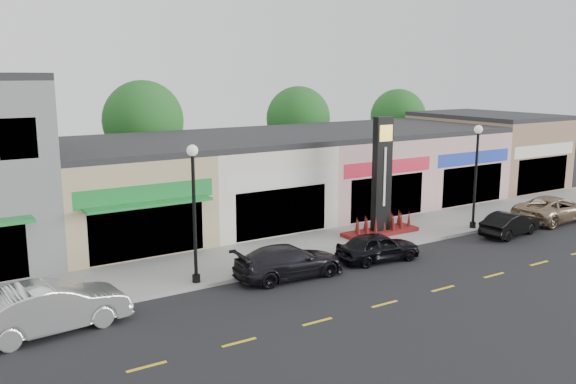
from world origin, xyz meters
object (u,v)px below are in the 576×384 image
car_black_sedan (378,247)px  car_black_conv (510,224)px  pylon_sign (381,193)px  lamp_east_near (476,166)px  car_gold_suv (554,209)px  lamp_west_near (194,200)px  car_white_van (51,307)px  car_dark_sedan (289,261)px

car_black_sedan → car_black_conv: 8.56m
pylon_sign → car_black_sedan: 4.47m
car_black_conv → lamp_east_near: bearing=15.6°
car_gold_suv → lamp_east_near: bearing=77.4°
lamp_west_near → car_white_van: lamp_west_near is taller
lamp_east_near → car_white_van: lamp_east_near is taller
car_white_van → car_black_conv: car_white_van is taller
pylon_sign → car_black_sedan: pylon_sign is taller
pylon_sign → car_black_conv: pylon_sign is taller
car_dark_sedan → car_black_sedan: bearing=-90.1°
car_black_sedan → car_dark_sedan: bearing=93.3°
lamp_east_near → car_black_conv: (0.75, -1.75, -2.86)m
lamp_east_near → car_black_conv: 3.44m
pylon_sign → car_black_conv: (5.75, -3.45, -1.66)m
car_white_van → car_black_conv: (22.50, -0.30, -0.20)m
car_dark_sedan → car_black_sedan: 4.57m
lamp_east_near → pylon_sign: size_ratio=0.91×
car_black_sedan → lamp_east_near: bearing=-73.4°
lamp_east_near → lamp_west_near: bearing=180.0°
car_black_conv → pylon_sign: bearing=51.5°
lamp_east_near → car_white_van: size_ratio=1.11×
lamp_east_near → car_black_sedan: lamp_east_near is taller
car_dark_sedan → car_black_conv: (13.11, -0.62, -0.06)m
lamp_west_near → car_dark_sedan: 4.72m
pylon_sign → car_black_sedan: (-2.81, -3.08, -1.62)m
pylon_sign → car_black_sedan: size_ratio=1.56×
car_dark_sedan → car_white_van: bearing=95.2°
lamp_east_near → car_black_conv: bearing=-66.9°
pylon_sign → car_white_van: pylon_sign is taller
car_black_sedan → pylon_sign: bearing=-35.7°
lamp_east_near → car_black_sedan: 8.41m
car_black_sedan → car_white_van: bearing=96.8°
lamp_west_near → car_gold_suv: 21.70m
lamp_west_near → lamp_east_near: same height
car_dark_sedan → car_gold_suv: 17.87m
pylon_sign → car_dark_sedan: 8.05m
lamp_west_near → pylon_sign: (11.00, 1.70, -1.20)m
car_white_van → car_black_conv: bearing=-96.3°
car_black_sedan → car_gold_suv: bearing=-81.9°
car_white_van → car_dark_sedan: car_white_van is taller
car_dark_sedan → car_gold_suv: car_gold_suv is taller
lamp_west_near → lamp_east_near: 16.00m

